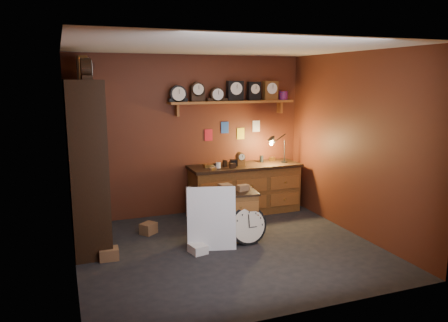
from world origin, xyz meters
TOP-DOWN VIEW (x-y plane):
  - floor at (0.00, 0.00)m, footprint 4.00×4.00m
  - room_shell at (0.04, 0.11)m, footprint 4.02×3.62m
  - shelving_unit at (-1.79, 0.98)m, footprint 0.47×1.60m
  - workbench at (0.87, 1.47)m, footprint 1.94×0.66m
  - low_cabinet at (0.23, 0.36)m, footprint 0.69×0.60m
  - big_round_clock at (0.33, 0.09)m, footprint 0.55×0.18m
  - white_panel at (-0.21, 0.10)m, footprint 0.69×0.35m
  - mini_fridge at (0.13, 1.39)m, footprint 0.58×0.60m
  - floor_box_a at (-1.58, 0.22)m, footprint 0.25×0.22m
  - floor_box_b at (-0.44, 0.02)m, footprint 0.25×0.28m
  - floor_box_c at (-0.92, 0.99)m, footprint 0.29×0.28m

SIDE VIEW (x-z plane):
  - floor at x=0.00m, z-range 0.00..0.00m
  - white_panel at x=-0.21m, z-range -0.44..0.44m
  - floor_box_b at x=-0.44m, z-range 0.00..0.12m
  - floor_box_a at x=-1.58m, z-range 0.00..0.15m
  - floor_box_c at x=-0.92m, z-range 0.00..0.17m
  - mini_fridge at x=0.13m, z-range 0.00..0.52m
  - big_round_clock at x=0.33m, z-range -0.01..0.55m
  - low_cabinet at x=0.23m, z-range -0.01..0.79m
  - workbench at x=0.87m, z-range -0.21..1.15m
  - shelving_unit at x=-1.79m, z-range -0.03..2.54m
  - room_shell at x=0.04m, z-range 0.37..3.08m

